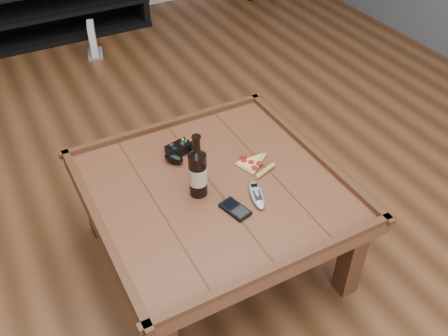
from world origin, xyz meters
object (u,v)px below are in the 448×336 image
beer_bottle (198,171)px  pizza_slice (253,165)px  game_controller (182,151)px  remote_control (257,195)px  coffee_table (215,196)px  media_console (58,5)px  smartphone (235,209)px  game_console (93,41)px

beer_bottle → pizza_slice: (0.28, 0.04, -0.11)m
game_controller → remote_control: size_ratio=1.09×
coffee_table → media_console: (0.00, 2.75, -0.15)m
beer_bottle → game_controller: (0.04, 0.25, -0.09)m
coffee_table → smartphone: coffee_table is taller
pizza_slice → remote_control: 0.20m
game_controller → game_console: (0.15, 2.00, -0.36)m
coffee_table → smartphone: 0.18m
media_console → remote_control: media_console is taller
remote_control → smartphone: bearing=-149.5°
pizza_slice → remote_control: bearing=-135.3°
coffee_table → remote_control: coffee_table is taller
media_console → beer_bottle: (-0.08, -2.76, 0.32)m
media_console → beer_bottle: beer_bottle is taller
pizza_slice → smartphone: size_ratio=1.75×
media_console → game_controller: game_controller is taller
coffee_table → smartphone: (0.01, -0.16, 0.07)m
beer_bottle → game_controller: beer_bottle is taller
coffee_table → game_controller: size_ratio=5.46×
game_controller → game_console: size_ratio=0.75×
media_console → smartphone: bearing=-89.9°
beer_bottle → game_controller: bearing=80.2°
beer_bottle → pizza_slice: size_ratio=1.19×
coffee_table → beer_bottle: bearing=-175.0°
beer_bottle → game_console: beer_bottle is taller
media_console → smartphone: size_ratio=10.33×
coffee_table → smartphone: size_ratio=7.60×
pizza_slice → remote_control: remote_control is taller
game_console → beer_bottle: bearing=-79.8°
beer_bottle → game_console: 2.31m
game_controller → smartphone: game_controller is taller
beer_bottle → remote_control: bearing=-34.3°
game_console → game_controller: bearing=-79.2°
coffee_table → game_console: 2.27m
beer_bottle → media_console: bearing=88.4°
media_console → coffee_table: bearing=-90.0°
coffee_table → game_console: bearing=87.1°
smartphone → remote_control: 0.12m
media_console → smartphone: 2.92m
beer_bottle → remote_control: beer_bottle is taller
coffee_table → game_controller: bearing=97.2°
smartphone → remote_control: (0.11, 0.03, 0.00)m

